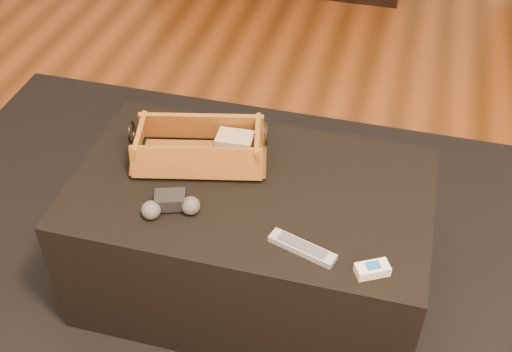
% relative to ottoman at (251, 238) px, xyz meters
% --- Properties ---
extents(floor, '(5.00, 5.50, 0.01)m').
position_rel_ottoman_xyz_m(floor, '(-0.07, -0.23, -0.23)').
color(floor, brown).
rests_on(floor, ground).
extents(area_rug, '(2.60, 2.00, 0.01)m').
position_rel_ottoman_xyz_m(area_rug, '(-0.00, -0.05, -0.22)').
color(area_rug, black).
rests_on(area_rug, floor).
extents(ottoman, '(1.00, 0.60, 0.42)m').
position_rel_ottoman_xyz_m(ottoman, '(0.00, 0.00, 0.00)').
color(ottoman, black).
rests_on(ottoman, area_rug).
extents(tv_remote, '(0.20, 0.11, 0.02)m').
position_rel_ottoman_xyz_m(tv_remote, '(-0.19, 0.05, 0.23)').
color(tv_remote, black).
rests_on(tv_remote, wicker_basket).
extents(cloth_bundle, '(0.11, 0.08, 0.06)m').
position_rel_ottoman_xyz_m(cloth_bundle, '(-0.08, 0.12, 0.25)').
color(cloth_bundle, '#C3B187').
rests_on(cloth_bundle, wicker_basket).
extents(wicker_basket, '(0.41, 0.28, 0.13)m').
position_rel_ottoman_xyz_m(wicker_basket, '(-0.17, 0.07, 0.25)').
color(wicker_basket, brown).
rests_on(wicker_basket, ottoman).
extents(game_controller, '(0.16, 0.12, 0.05)m').
position_rel_ottoman_xyz_m(game_controller, '(-0.18, -0.15, 0.24)').
color(game_controller, black).
rests_on(game_controller, ottoman).
extents(silver_remote, '(0.18, 0.09, 0.02)m').
position_rel_ottoman_xyz_m(silver_remote, '(0.19, -0.20, 0.22)').
color(silver_remote, '#9FA1A7').
rests_on(silver_remote, ottoman).
extents(cream_gadget, '(0.09, 0.07, 0.03)m').
position_rel_ottoman_xyz_m(cream_gadget, '(0.36, -0.23, 0.22)').
color(cream_gadget, silver).
rests_on(cream_gadget, ottoman).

